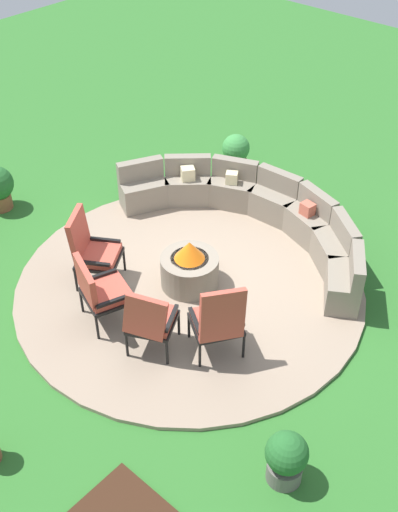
{
  "coord_description": "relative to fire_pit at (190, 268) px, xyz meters",
  "views": [
    {
      "loc": [
        4.67,
        -5.04,
        6.09
      ],
      "look_at": [
        0.0,
        0.2,
        0.45
      ],
      "focal_mm": 44.14,
      "sensor_mm": 36.0,
      "label": 1
    }
  ],
  "objects": [
    {
      "name": "lounge_chair_front_right",
      "position": [
        -0.37,
        -1.33,
        0.25
      ],
      "size": [
        0.8,
        0.8,
        1.09
      ],
      "rotation": [
        0.0,
        0.0,
        5.94
      ],
      "color": "black",
      "rests_on": "patio_circle"
    },
    {
      "name": "fire_pit",
      "position": [
        0.0,
        0.0,
        0.0
      ],
      "size": [
        0.84,
        0.84,
        0.75
      ],
      "color": "gray",
      "rests_on": "patio_circle"
    },
    {
      "name": "patio_circle",
      "position": [
        0.0,
        0.0,
        -0.33
      ],
      "size": [
        5.03,
        5.03,
        0.06
      ],
      "primitive_type": "cylinder",
      "color": "gray",
      "rests_on": "ground_plane"
    },
    {
      "name": "potted_plant_2",
      "position": [
        2.83,
        -1.61,
        0.01
      ],
      "size": [
        0.46,
        0.46,
        0.68
      ],
      "color": "#605B56",
      "rests_on": "ground_plane"
    },
    {
      "name": "lounge_chair_back_right",
      "position": [
        1.17,
        -0.75,
        0.28
      ],
      "size": [
        0.8,
        0.83,
        1.15
      ],
      "rotation": [
        0.0,
        0.0,
        7.28
      ],
      "color": "black",
      "rests_on": "patio_circle"
    },
    {
      "name": "lounge_chair_back_left",
      "position": [
        0.5,
        -1.28,
        0.25
      ],
      "size": [
        0.76,
        0.79,
        1.05
      ],
      "rotation": [
        0.0,
        0.0,
        6.76
      ],
      "color": "black",
      "rests_on": "patio_circle"
    },
    {
      "name": "ground_plane",
      "position": [
        0.0,
        0.0,
        -0.36
      ],
      "size": [
        24.0,
        24.0,
        0.0
      ],
      "primitive_type": "plane",
      "color": "#2D6B28"
    },
    {
      "name": "lounge_chair_front_left",
      "position": [
        -1.09,
        -0.86,
        0.28
      ],
      "size": [
        0.82,
        0.83,
        1.15
      ],
      "rotation": [
        0.0,
        0.0,
        5.27
      ],
      "color": "black",
      "rests_on": "patio_circle"
    },
    {
      "name": "potted_plant_3",
      "position": [
        -1.48,
        2.86,
        0.07
      ],
      "size": [
        0.5,
        0.5,
        0.79
      ],
      "color": "brown",
      "rests_on": "ground_plane"
    },
    {
      "name": "curved_stone_bench",
      "position": [
        -0.09,
        1.68,
        0.02
      ],
      "size": [
        4.5,
        1.87,
        0.8
      ],
      "color": "gray",
      "rests_on": "patio_circle"
    }
  ]
}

